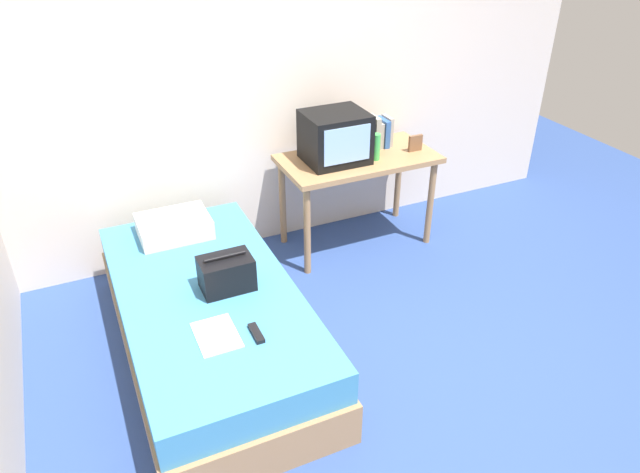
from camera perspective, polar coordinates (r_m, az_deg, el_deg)
The scene contains 12 objects.
ground_plane at distance 3.46m, azimuth 8.09°, elevation -15.05°, with size 8.00×8.00×0.00m, color #2D4784.
wall_back at distance 4.36m, azimuth -4.91°, elevation 15.34°, with size 5.20×0.10×2.60m, color beige.
bed at distance 3.61m, azimuth -10.60°, elevation -8.08°, with size 1.00×2.00×0.47m.
desk at distance 4.44m, azimuth 3.69°, elevation 6.66°, with size 1.16×0.60×0.74m.
tv at distance 4.26m, azimuth 1.48°, elevation 9.63°, with size 0.44×0.39×0.36m.
water_bottle at distance 4.32m, azimuth 5.46°, elevation 8.66°, with size 0.06×0.06×0.20m, color green.
book_row at distance 4.55m, azimuth 5.64°, elevation 10.00°, with size 0.20×0.17×0.24m.
picture_frame at distance 4.52m, azimuth 9.25°, elevation 8.94°, with size 0.11×0.02×0.12m, color brown.
pillow at distance 4.01m, azimuth -13.99°, elevation 0.98°, with size 0.46×0.35×0.13m, color silver.
handbag at distance 3.40m, azimuth -9.07°, elevation -3.55°, with size 0.30×0.20×0.23m.
magazine at distance 3.13m, azimuth -10.02°, elevation -9.40°, with size 0.21×0.29×0.01m, color white.
remote_dark at distance 3.10m, azimuth -6.21°, elevation -9.31°, with size 0.04×0.16×0.02m, color black.
Camera 1 is at (-1.41, -1.96, 2.48)m, focal length 32.95 mm.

